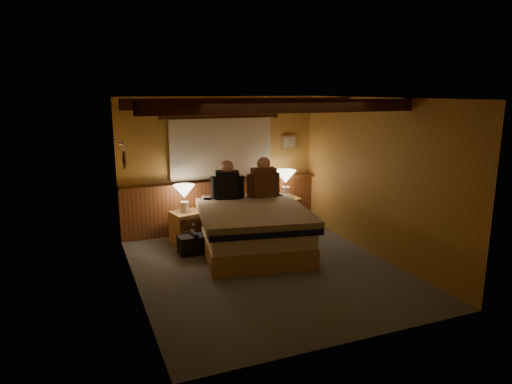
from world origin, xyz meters
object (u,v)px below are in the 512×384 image
lamp_right (286,178)px  person_right (264,180)px  nightstand_right (284,213)px  lamp_left (184,193)px  nightstand_left (187,227)px  person_left (227,183)px  duffel_bag (194,244)px  bed (252,228)px

lamp_right → person_right: bearing=-149.0°
nightstand_right → lamp_left: bearing=-176.7°
nightstand_left → person_right: 1.51m
person_left → duffel_bag: size_ratio=1.37×
nightstand_right → person_left: 1.37m
person_right → lamp_right: bearing=34.7°
duffel_bag → lamp_left: bearing=87.1°
lamp_right → duffel_bag: (-1.93, -0.75, -0.78)m
person_left → person_right: bearing=6.9°
duffel_bag → person_left: bearing=31.6°
nightstand_right → lamp_right: (0.05, 0.04, 0.64)m
nightstand_left → person_left: (0.69, -0.10, 0.72)m
lamp_left → nightstand_left: bearing=-44.1°
duffel_bag → bed: bearing=-17.2°
lamp_left → nightstand_right: bearing=3.2°
person_right → duffel_bag: 1.63m
bed → nightstand_left: bearing=146.2°
lamp_left → lamp_right: size_ratio=0.92×
nightstand_right → person_left: (-1.16, -0.23, 0.69)m
lamp_left → person_left: 0.73m
nightstand_right → duffel_bag: (-1.88, -0.71, -0.14)m
person_left → duffel_bag: 1.20m
bed → lamp_left: bearing=146.1°
nightstand_left → lamp_right: lamp_right is taller
bed → nightstand_right: (1.00, 0.94, -0.08)m
person_left → lamp_left: bearing=-175.1°
bed → lamp_left: lamp_left is taller
bed → lamp_right: 1.54m
nightstand_right → duffel_bag: 2.02m
duffel_bag → nightstand_right: bearing=18.5°
nightstand_right → person_right: bearing=-149.7°
bed → person_left: (-0.16, 0.72, 0.61)m
nightstand_left → lamp_left: bearing=123.9°
nightstand_left → nightstand_right: (1.85, 0.13, 0.03)m
bed → duffel_bag: 0.94m
bed → person_left: bearing=112.9°
bed → person_left: person_left is taller
lamp_right → person_right: 0.69m
person_left → nightstand_left: bearing=-173.5°
lamp_left → lamp_right: lamp_right is taller
bed → nightstand_right: bearing=53.4°
nightstand_left → nightstand_right: nightstand_right is taller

